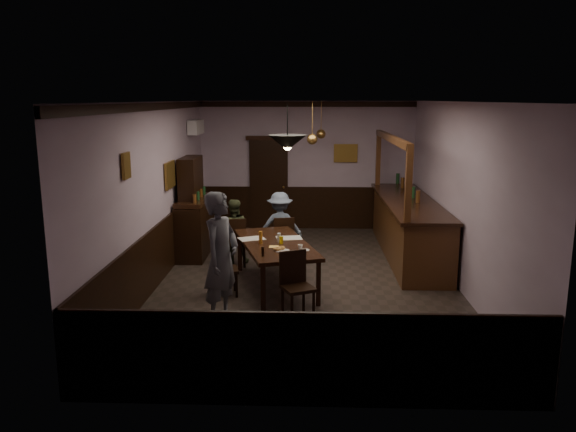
{
  "coord_description": "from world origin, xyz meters",
  "views": [
    {
      "loc": [
        0.02,
        -9.15,
        3.05
      ],
      "look_at": [
        -0.3,
        -0.11,
        1.15
      ],
      "focal_mm": 35.0,
      "sensor_mm": 36.0,
      "label": 1
    }
  ],
  "objects_px": {
    "person_standing": "(221,258)",
    "bar_counter": "(408,226)",
    "sideboard": "(194,216)",
    "pendant_brass_far": "(321,134)",
    "soda_can": "(281,240)",
    "pendant_iron": "(287,143)",
    "dining_table": "(275,246)",
    "chair_side": "(221,266)",
    "person_seated_left": "(233,231)",
    "pendant_brass_mid": "(312,139)",
    "chair_far_right": "(283,238)",
    "chair_near": "(296,281)",
    "chair_far_left": "(235,240)",
    "person_seated_right": "(280,226)",
    "coffee_cup": "(300,247)"
  },
  "relations": [
    {
      "from": "dining_table",
      "to": "pendant_brass_mid",
      "type": "height_order",
      "value": "pendant_brass_mid"
    },
    {
      "from": "chair_far_left",
      "to": "chair_far_right",
      "type": "relative_size",
      "value": 1.03
    },
    {
      "from": "chair_near",
      "to": "coffee_cup",
      "type": "distance_m",
      "value": 0.87
    },
    {
      "from": "chair_near",
      "to": "soda_can",
      "type": "xyz_separation_m",
      "value": [
        -0.26,
        1.19,
        0.29
      ]
    },
    {
      "from": "person_seated_left",
      "to": "pendant_brass_mid",
      "type": "relative_size",
      "value": 1.5
    },
    {
      "from": "dining_table",
      "to": "sideboard",
      "type": "bearing_deg",
      "value": 132.42
    },
    {
      "from": "chair_far_right",
      "to": "person_seated_left",
      "type": "bearing_deg",
      "value": -13.98
    },
    {
      "from": "person_standing",
      "to": "bar_counter",
      "type": "height_order",
      "value": "bar_counter"
    },
    {
      "from": "sideboard",
      "to": "pendant_brass_mid",
      "type": "height_order",
      "value": "pendant_brass_mid"
    },
    {
      "from": "dining_table",
      "to": "chair_far_left",
      "type": "xyz_separation_m",
      "value": [
        -0.8,
        1.09,
        -0.18
      ]
    },
    {
      "from": "dining_table",
      "to": "coffee_cup",
      "type": "xyz_separation_m",
      "value": [
        0.41,
        -0.45,
        0.11
      ]
    },
    {
      "from": "chair_far_left",
      "to": "chair_far_right",
      "type": "xyz_separation_m",
      "value": [
        0.87,
        0.26,
        -0.01
      ]
    },
    {
      "from": "coffee_cup",
      "to": "pendant_brass_mid",
      "type": "height_order",
      "value": "pendant_brass_mid"
    },
    {
      "from": "person_standing",
      "to": "pendant_brass_far",
      "type": "bearing_deg",
      "value": 5.05
    },
    {
      "from": "person_seated_left",
      "to": "sideboard",
      "type": "relative_size",
      "value": 0.62
    },
    {
      "from": "chair_side",
      "to": "person_standing",
      "type": "height_order",
      "value": "person_standing"
    },
    {
      "from": "soda_can",
      "to": "sideboard",
      "type": "relative_size",
      "value": 0.06
    },
    {
      "from": "soda_can",
      "to": "person_seated_right",
      "type": "bearing_deg",
      "value": 93.6
    },
    {
      "from": "chair_far_right",
      "to": "coffee_cup",
      "type": "height_order",
      "value": "chair_far_right"
    },
    {
      "from": "person_standing",
      "to": "soda_can",
      "type": "height_order",
      "value": "person_standing"
    },
    {
      "from": "chair_side",
      "to": "pendant_iron",
      "type": "height_order",
      "value": "pendant_iron"
    },
    {
      "from": "sideboard",
      "to": "person_standing",
      "type": "bearing_deg",
      "value": -72.57
    },
    {
      "from": "chair_far_left",
      "to": "person_seated_right",
      "type": "height_order",
      "value": "person_seated_right"
    },
    {
      "from": "person_seated_left",
      "to": "person_seated_right",
      "type": "xyz_separation_m",
      "value": [
        0.86,
        0.25,
        0.05
      ]
    },
    {
      "from": "person_seated_left",
      "to": "bar_counter",
      "type": "relative_size",
      "value": 0.29
    },
    {
      "from": "chair_near",
      "to": "person_seated_left",
      "type": "height_order",
      "value": "person_seated_left"
    },
    {
      "from": "person_seated_left",
      "to": "pendant_brass_far",
      "type": "distance_m",
      "value": 3.1
    },
    {
      "from": "person_seated_left",
      "to": "person_standing",
      "type": "bearing_deg",
      "value": 80.06
    },
    {
      "from": "chair_far_right",
      "to": "bar_counter",
      "type": "bearing_deg",
      "value": -179.99
    },
    {
      "from": "chair_near",
      "to": "person_seated_left",
      "type": "bearing_deg",
      "value": 89.63
    },
    {
      "from": "chair_far_left",
      "to": "coffee_cup",
      "type": "distance_m",
      "value": 1.99
    },
    {
      "from": "pendant_brass_mid",
      "to": "dining_table",
      "type": "bearing_deg",
      "value": -108.75
    },
    {
      "from": "soda_can",
      "to": "pendant_brass_far",
      "type": "bearing_deg",
      "value": 78.46
    },
    {
      "from": "soda_can",
      "to": "pendant_iron",
      "type": "distance_m",
      "value": 1.76
    },
    {
      "from": "pendant_iron",
      "to": "pendant_brass_far",
      "type": "bearing_deg",
      "value": 82.06
    },
    {
      "from": "soda_can",
      "to": "chair_near",
      "type": "bearing_deg",
      "value": -77.63
    },
    {
      "from": "soda_can",
      "to": "pendant_iron",
      "type": "xyz_separation_m",
      "value": [
        0.13,
        -0.69,
        1.62
      ]
    },
    {
      "from": "chair_near",
      "to": "pendant_brass_mid",
      "type": "distance_m",
      "value": 3.53
    },
    {
      "from": "pendant_iron",
      "to": "bar_counter",
      "type": "bearing_deg",
      "value": 49.97
    },
    {
      "from": "chair_side",
      "to": "pendant_brass_far",
      "type": "height_order",
      "value": "pendant_brass_far"
    },
    {
      "from": "chair_far_right",
      "to": "sideboard",
      "type": "relative_size",
      "value": 0.46
    },
    {
      "from": "bar_counter",
      "to": "dining_table",
      "type": "bearing_deg",
      "value": -142.24
    },
    {
      "from": "chair_near",
      "to": "person_seated_right",
      "type": "relative_size",
      "value": 0.72
    },
    {
      "from": "dining_table",
      "to": "pendant_iron",
      "type": "xyz_separation_m",
      "value": [
        0.23,
        -0.77,
        1.74
      ]
    },
    {
      "from": "pendant_brass_mid",
      "to": "pendant_brass_far",
      "type": "height_order",
      "value": "same"
    },
    {
      "from": "chair_side",
      "to": "person_seated_left",
      "type": "distance_m",
      "value": 1.81
    },
    {
      "from": "chair_far_right",
      "to": "bar_counter",
      "type": "distance_m",
      "value": 2.5
    },
    {
      "from": "sideboard",
      "to": "pendant_brass_far",
      "type": "height_order",
      "value": "pendant_brass_far"
    },
    {
      "from": "dining_table",
      "to": "chair_side",
      "type": "height_order",
      "value": "chair_side"
    },
    {
      "from": "chair_near",
      "to": "pendant_brass_mid",
      "type": "relative_size",
      "value": 1.16
    }
  ]
}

